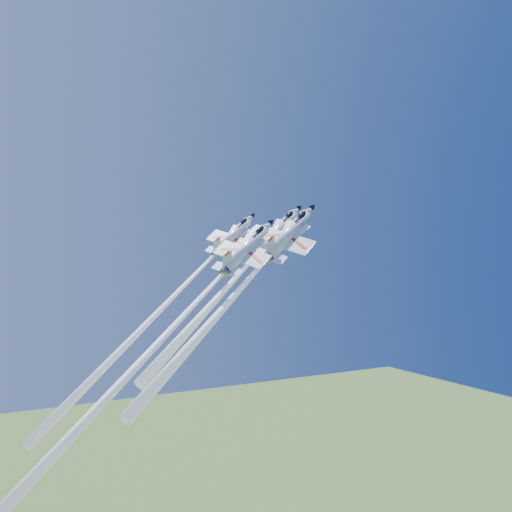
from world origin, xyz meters
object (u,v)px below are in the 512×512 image
jet_right (241,288)px  jet_slot (161,340)px  jet_left (167,303)px  jet_lead (236,277)px

jet_right → jet_slot: jet_right is taller
jet_left → jet_right: 12.83m
jet_left → jet_slot: bearing=-55.9°
jet_right → jet_slot: size_ratio=0.82×
jet_lead → jet_left: jet_lead is taller
jet_lead → jet_right: size_ratio=0.93×
jet_lead → jet_left: bearing=-120.6°
jet_right → jet_slot: (-15.38, -4.57, -6.87)m
jet_left → jet_slot: jet_left is taller
jet_slot → jet_right: bearing=74.4°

